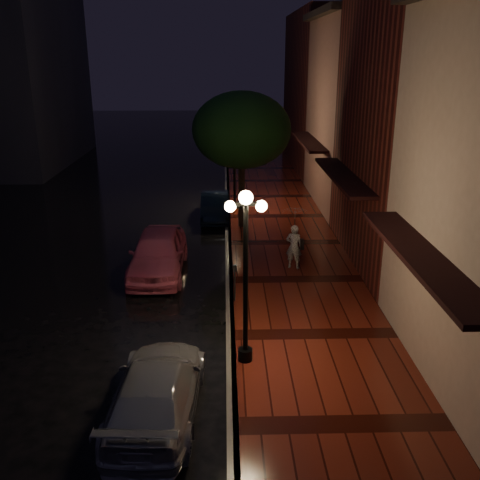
% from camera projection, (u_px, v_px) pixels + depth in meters
% --- Properties ---
extents(ground, '(120.00, 120.00, 0.00)m').
position_uv_depth(ground, '(229.00, 284.00, 18.02)').
color(ground, black).
rests_on(ground, ground).
extents(sidewalk, '(4.50, 60.00, 0.15)m').
position_uv_depth(sidewalk, '(296.00, 281.00, 18.06)').
color(sidewalk, '#49150D').
rests_on(sidewalk, ground).
extents(curb, '(0.25, 60.00, 0.15)m').
position_uv_depth(curb, '(229.00, 282.00, 18.00)').
color(curb, '#595451').
rests_on(curb, ground).
extents(storefront_mid, '(5.00, 8.00, 11.00)m').
position_uv_depth(storefront_mid, '(432.00, 111.00, 18.30)').
color(storefront_mid, '#511914').
rests_on(storefront_mid, ground).
extents(storefront_far, '(5.00, 8.00, 9.00)m').
position_uv_depth(storefront_far, '(369.00, 116.00, 26.18)').
color(storefront_far, '#8C5951').
rests_on(storefront_far, ground).
extents(storefront_extra, '(5.00, 12.00, 10.00)m').
position_uv_depth(storefront_extra, '(331.00, 92.00, 35.46)').
color(storefront_extra, '#511914').
rests_on(storefront_extra, ground).
extents(streetlamp_near, '(0.96, 0.36, 4.31)m').
position_uv_depth(streetlamp_near, '(246.00, 268.00, 12.46)').
color(streetlamp_near, black).
rests_on(streetlamp_near, sidewalk).
extents(streetlamp_far, '(0.96, 0.36, 4.31)m').
position_uv_depth(streetlamp_far, '(234.00, 159.00, 25.68)').
color(streetlamp_far, black).
rests_on(streetlamp_far, sidewalk).
extents(street_tree, '(4.16, 4.16, 5.80)m').
position_uv_depth(street_tree, '(242.00, 133.00, 22.31)').
color(street_tree, black).
rests_on(street_tree, sidewalk).
extents(pink_car, '(1.85, 4.57, 1.55)m').
position_uv_depth(pink_car, '(158.00, 253.00, 18.66)').
color(pink_car, '#DA5976').
rests_on(pink_car, ground).
extents(navy_car, '(1.36, 3.72, 1.22)m').
position_uv_depth(navy_car, '(215.00, 206.00, 24.96)').
color(navy_car, black).
rests_on(navy_car, ground).
extents(silver_car, '(2.01, 4.46, 1.27)m').
position_uv_depth(silver_car, '(157.00, 391.00, 11.22)').
color(silver_car, '#96959C').
rests_on(silver_car, ground).
extents(woman_with_umbrella, '(0.93, 0.94, 2.23)m').
position_uv_depth(woman_with_umbrella, '(295.00, 228.00, 18.52)').
color(woman_with_umbrella, silver).
rests_on(woman_with_umbrella, sidewalk).
extents(parking_meter, '(0.11, 0.09, 1.17)m').
position_uv_depth(parking_meter, '(235.00, 279.00, 16.23)').
color(parking_meter, black).
rests_on(parking_meter, sidewalk).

